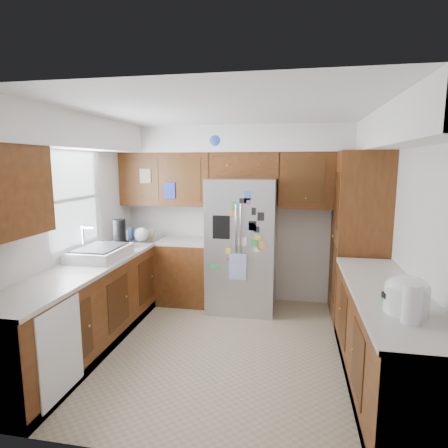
% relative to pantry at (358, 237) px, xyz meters
% --- Properties ---
extents(floor, '(3.60, 3.60, 0.00)m').
position_rel_pantry_xyz_m(floor, '(-1.50, -1.15, -1.07)').
color(floor, tan).
rests_on(floor, ground).
extents(room_shell, '(3.64, 3.24, 2.52)m').
position_rel_pantry_xyz_m(room_shell, '(-1.61, -0.79, 0.75)').
color(room_shell, silver).
rests_on(room_shell, ground).
extents(left_counter_run, '(1.36, 3.20, 0.92)m').
position_rel_pantry_xyz_m(left_counter_run, '(-2.86, -1.12, -0.65)').
color(left_counter_run, '#49240E').
rests_on(left_counter_run, ground).
extents(right_counter_run, '(0.63, 2.25, 0.92)m').
position_rel_pantry_xyz_m(right_counter_run, '(0.00, -1.62, -0.65)').
color(right_counter_run, '#49240E').
rests_on(right_counter_run, ground).
extents(pantry, '(0.60, 0.90, 2.15)m').
position_rel_pantry_xyz_m(pantry, '(0.00, 0.00, 0.00)').
color(pantry, '#49240E').
rests_on(pantry, ground).
extents(fridge, '(0.90, 0.79, 1.80)m').
position_rel_pantry_xyz_m(fridge, '(-1.50, 0.05, -0.17)').
color(fridge, '#B0B0B5').
rests_on(fridge, ground).
extents(bridge_cabinet, '(0.96, 0.34, 0.35)m').
position_rel_pantry_xyz_m(bridge_cabinet, '(-1.50, 0.28, 0.90)').
color(bridge_cabinet, '#49240E').
rests_on(bridge_cabinet, fridge).
extents(fridge_top_items, '(0.78, 0.40, 0.30)m').
position_rel_pantry_xyz_m(fridge_top_items, '(-1.66, 0.25, 1.21)').
color(fridge_top_items, blue).
rests_on(fridge_top_items, bridge_cabinet).
extents(sink_assembly, '(0.52, 0.70, 0.37)m').
position_rel_pantry_xyz_m(sink_assembly, '(-3.00, -1.05, -0.09)').
color(sink_assembly, white).
rests_on(sink_assembly, left_counter_run).
extents(left_counter_clutter, '(0.41, 0.84, 0.38)m').
position_rel_pantry_xyz_m(left_counter_clutter, '(-2.98, -0.30, -0.02)').
color(left_counter_clutter, black).
rests_on(left_counter_clutter, left_counter_run).
extents(rice_cooker, '(0.32, 0.31, 0.27)m').
position_rel_pantry_xyz_m(rice_cooker, '(-0.00, -2.11, -0.01)').
color(rice_cooker, white).
rests_on(rice_cooker, right_counter_run).
extents(paper_towel, '(0.12, 0.12, 0.28)m').
position_rel_pantry_xyz_m(paper_towel, '(-0.02, -2.31, -0.02)').
color(paper_towel, white).
rests_on(paper_towel, right_counter_run).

